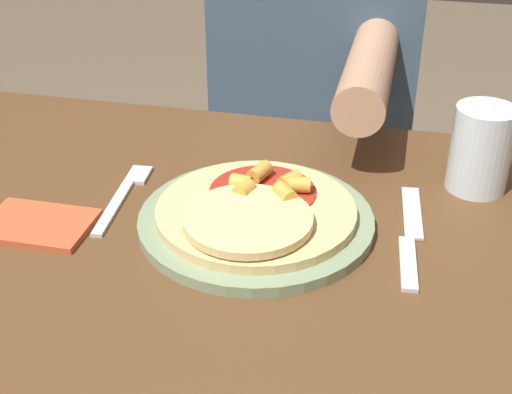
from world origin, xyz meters
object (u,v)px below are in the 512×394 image
object	(u,v)px
person_diner	(317,107)
pizza	(256,210)
dining_table	(273,329)
fork	(124,194)
knife	(410,236)
plate	(256,221)
drinking_glass	(481,149)

from	to	relation	value
person_diner	pizza	bearing A→B (deg)	-89.53
dining_table	fork	size ratio (longest dim) A/B	6.75
knife	fork	bearing A→B (deg)	177.25
pizza	knife	size ratio (longest dim) A/B	1.09
fork	plate	bearing A→B (deg)	-9.96
knife	person_diner	world-z (taller)	person_diner
fork	dining_table	bearing A→B (deg)	-18.93
pizza	knife	world-z (taller)	pizza
pizza	person_diner	size ratio (longest dim) A/B	0.21
person_diner	knife	bearing A→B (deg)	-70.25
pizza	drinking_glass	size ratio (longest dim) A/B	2.12
pizza	dining_table	bearing A→B (deg)	-50.31
plate	person_diner	distance (m)	0.54
pizza	drinking_glass	world-z (taller)	drinking_glass
plate	drinking_glass	distance (m)	0.31
pizza	drinking_glass	bearing A→B (deg)	31.55
dining_table	drinking_glass	size ratio (longest dim) A/B	10.54
plate	fork	xyz separation A→B (m)	(-0.18, 0.03, -0.00)
dining_table	fork	xyz separation A→B (m)	(-0.21, 0.07, 0.13)
knife	person_diner	xyz separation A→B (m)	(-0.19, 0.52, -0.07)
dining_table	person_diner	world-z (taller)	person_diner
plate	knife	distance (m)	0.18
plate	dining_table	bearing A→B (deg)	-52.63
plate	pizza	world-z (taller)	pizza
fork	drinking_glass	bearing A→B (deg)	15.58
dining_table	fork	bearing A→B (deg)	161.07
plate	pizza	bearing A→B (deg)	-81.89
person_diner	plate	bearing A→B (deg)	-89.59
plate	person_diner	bearing A→B (deg)	90.41
plate	drinking_glass	bearing A→B (deg)	30.86
dining_table	plate	size ratio (longest dim) A/B	4.20
drinking_glass	person_diner	world-z (taller)	person_diner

